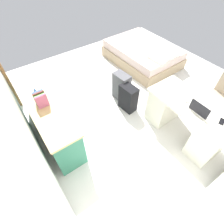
{
  "coord_description": "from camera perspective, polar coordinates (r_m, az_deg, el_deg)",
  "views": [
    {
      "loc": [
        -2.07,
        2.05,
        2.76
      ],
      "look_at": [
        -0.51,
        0.94,
        0.6
      ],
      "focal_mm": 28.04,
      "sensor_mm": 36.0,
      "label": 1
    }
  ],
  "objects": [
    {
      "name": "cell_phone_near_laptop",
      "position": [
        3.01,
        32.19,
        -2.65
      ],
      "size": [
        0.11,
        0.15,
        0.01
      ],
      "primitive_type": "cube",
      "rotation": [
        0.0,
        0.0,
        0.32
      ],
      "color": "black",
      "rests_on": "desk"
    },
    {
      "name": "book_row",
      "position": [
        2.88,
        -22.21,
        3.95
      ],
      "size": [
        0.16,
        0.17,
        0.23
      ],
      "color": "#B25475",
      "rests_on": "credenza"
    },
    {
      "name": "office_chair",
      "position": [
        3.92,
        31.65,
        3.31
      ],
      "size": [
        0.52,
        0.52,
        0.94
      ],
      "color": "black",
      "rests_on": "ground_plane"
    },
    {
      "name": "credenza",
      "position": [
        3.24,
        -19.72,
        -2.31
      ],
      "size": [
        1.8,
        0.48,
        0.79
      ],
      "color": "#2D7056",
      "rests_on": "ground_plane"
    },
    {
      "name": "laptop",
      "position": [
        2.96,
        26.88,
        0.58
      ],
      "size": [
        0.31,
        0.22,
        0.21
      ],
      "color": "silver",
      "rests_on": "desk"
    },
    {
      "name": "suitcase_spare_grey",
      "position": [
        3.79,
        3.07,
        8.16
      ],
      "size": [
        0.38,
        0.25,
        0.63
      ],
      "primitive_type": "cube",
      "rotation": [
        0.0,
        0.0,
        0.09
      ],
      "color": "#4C4C51",
      "rests_on": "ground_plane"
    },
    {
      "name": "bed",
      "position": [
        5.11,
        10.0,
        18.17
      ],
      "size": [
        1.93,
        1.44,
        0.58
      ],
      "color": "tan",
      "rests_on": "ground_plane"
    },
    {
      "name": "desk",
      "position": [
        3.31,
        23.0,
        -2.17
      ],
      "size": [
        1.45,
        0.68,
        0.76
      ],
      "color": "silver",
      "rests_on": "ground_plane"
    },
    {
      "name": "computer_mouse",
      "position": [
        3.08,
        23.42,
        3.43
      ],
      "size": [
        0.06,
        0.1,
        0.03
      ],
      "primitive_type": "ellipsoid",
      "rotation": [
        0.0,
        0.0,
        -0.01
      ],
      "color": "white",
      "rests_on": "desk"
    },
    {
      "name": "ground_plane",
      "position": [
        4.01,
        6.75,
        4.52
      ],
      "size": [
        5.44,
        5.44,
        0.0
      ],
      "primitive_type": "plane",
      "color": "silver"
    },
    {
      "name": "figurine_small",
      "position": [
        3.16,
        -23.83,
        6.39
      ],
      "size": [
        0.08,
        0.08,
        0.11
      ],
      "primitive_type": "cone",
      "color": "#4C7FBF",
      "rests_on": "credenza"
    },
    {
      "name": "suitcase_black",
      "position": [
        3.58,
        5.27,
        4.51
      ],
      "size": [
        0.38,
        0.25,
        0.58
      ],
      "primitive_type": "cube",
      "rotation": [
        0.0,
        0.0,
        0.09
      ],
      "color": "black",
      "rests_on": "ground_plane"
    }
  ]
}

